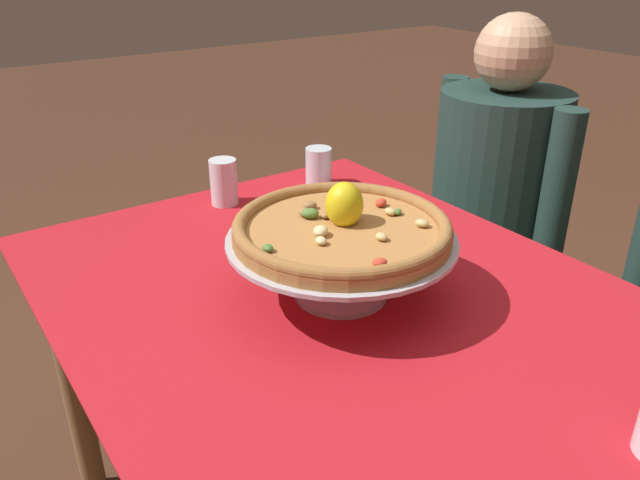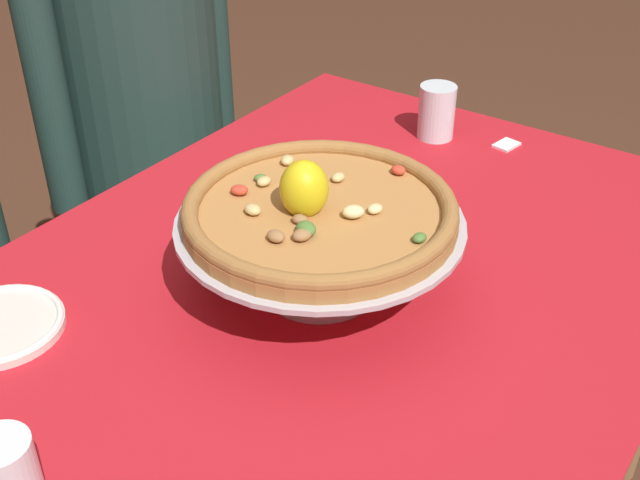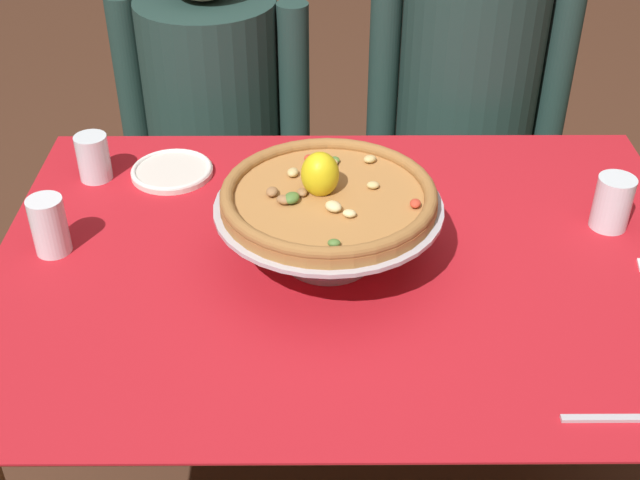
% 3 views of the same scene
% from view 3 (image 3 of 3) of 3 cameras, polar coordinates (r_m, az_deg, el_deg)
% --- Properties ---
extents(dining_table, '(1.31, 0.95, 0.72)m').
position_cam_3_polar(dining_table, '(1.59, 1.96, -4.01)').
color(dining_table, olive).
rests_on(dining_table, ground).
extents(pizza_stand, '(0.41, 0.41, 0.12)m').
position_cam_3_polar(pizza_stand, '(1.48, 0.59, 1.50)').
color(pizza_stand, '#B7B7C1').
rests_on(pizza_stand, dining_table).
extents(pizza, '(0.38, 0.38, 0.09)m').
position_cam_3_polar(pizza, '(1.45, 0.56, 3.12)').
color(pizza, '#AD753D').
rests_on(pizza, pizza_stand).
extents(water_glass_side_left, '(0.07, 0.07, 0.11)m').
position_cam_3_polar(water_glass_side_left, '(1.60, -18.06, 0.78)').
color(water_glass_side_left, white).
rests_on(water_glass_side_left, dining_table).
extents(water_glass_side_right, '(0.07, 0.07, 0.11)m').
position_cam_3_polar(water_glass_side_right, '(1.68, 19.39, 2.22)').
color(water_glass_side_right, silver).
rests_on(water_glass_side_right, dining_table).
extents(water_glass_back_left, '(0.07, 0.07, 0.10)m').
position_cam_3_polar(water_glass_back_left, '(1.81, -15.26, 5.30)').
color(water_glass_back_left, silver).
rests_on(water_glass_back_left, dining_table).
extents(side_plate, '(0.17, 0.17, 0.02)m').
position_cam_3_polar(side_plate, '(1.80, -10.12, 4.70)').
color(side_plate, silver).
rests_on(side_plate, dining_table).
extents(dinner_fork, '(0.19, 0.02, 0.01)m').
position_cam_3_polar(dinner_fork, '(1.31, 20.75, -11.37)').
color(dinner_fork, '#B7B7C1').
rests_on(dinner_fork, dining_table).
extents(diner_left, '(0.51, 0.40, 1.14)m').
position_cam_3_polar(diner_left, '(2.28, -7.16, 6.91)').
color(diner_left, '#1E3833').
rests_on(diner_left, ground).
extents(diner_right, '(0.51, 0.40, 1.20)m').
position_cam_3_polar(diner_right, '(2.27, 9.79, 7.52)').
color(diner_right, maroon).
rests_on(diner_right, ground).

